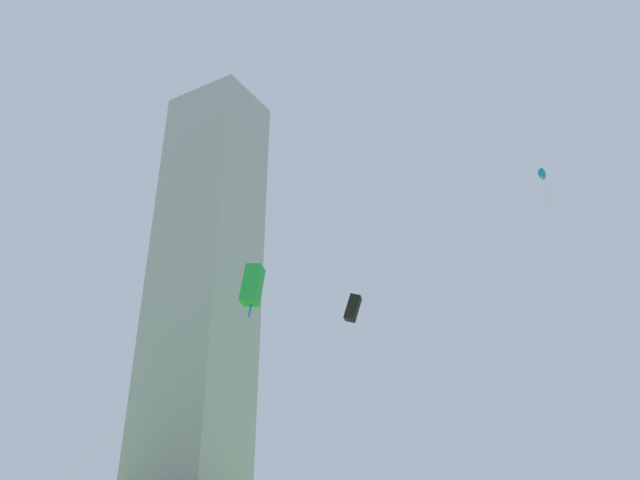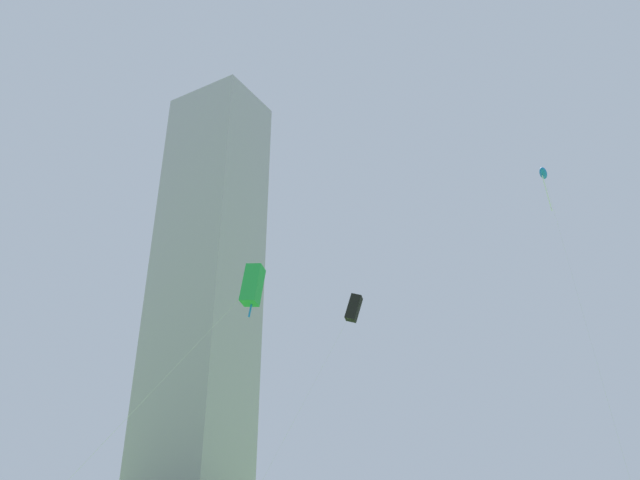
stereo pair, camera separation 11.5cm
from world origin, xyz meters
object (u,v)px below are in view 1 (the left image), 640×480
Objects in this scene: kite_flying_1 at (353,308)px; distant_highrise_0 at (205,276)px; kite_flying_3 at (542,175)px; kite_flying_4 at (252,285)px.

distant_highrise_0 is (-45.73, 66.92, 31.75)m from kite_flying_1.
kite_flying_3 is 38.59m from kite_flying_4.
kite_flying_3 is 86.15m from distant_highrise_0.
kite_flying_3 is at bearing -25.28° from distant_highrise_0.
kite_flying_1 is at bearing -148.51° from kite_flying_3.
kite_flying_4 is at bearing -128.25° from kite_flying_3.
kite_flying_1 is 0.51× the size of kite_flying_3.
kite_flying_1 reaches higher than kite_flying_4.
distant_highrise_0 is at bearing 124.35° from kite_flying_1.
kite_flying_1 is 87.05m from distant_highrise_0.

